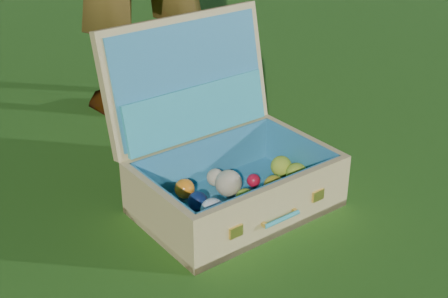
# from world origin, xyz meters

# --- Properties ---
(ground) EXTENTS (60.00, 60.00, 0.00)m
(ground) POSITION_xyz_m (0.00, 0.00, 0.00)
(ground) COLOR #215114
(ground) RESTS_ON ground
(suitcase) EXTENTS (0.59, 0.53, 0.50)m
(suitcase) POSITION_xyz_m (0.03, 0.21, 0.14)
(suitcase) COLOR #D4B972
(suitcase) RESTS_ON ground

